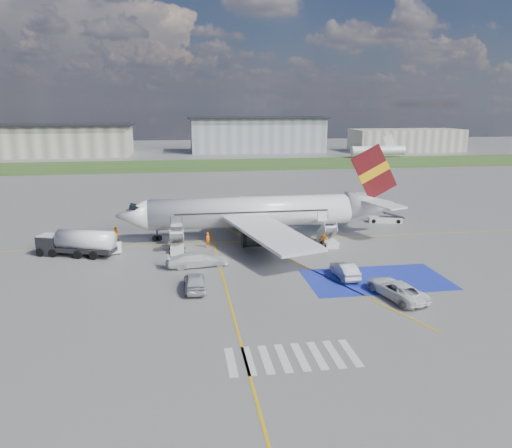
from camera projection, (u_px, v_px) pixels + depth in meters
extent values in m
plane|color=#60605E|center=(270.00, 272.00, 51.78)|extent=(400.00, 400.00, 0.00)
cube|color=#2D4C1E|center=(210.00, 165.00, 143.04)|extent=(400.00, 30.00, 0.01)
cube|color=gold|center=(253.00, 241.00, 63.31)|extent=(120.00, 0.20, 0.01)
cube|color=gold|center=(233.00, 313.00, 41.42)|extent=(0.20, 60.00, 0.01)
cube|color=gold|center=(253.00, 241.00, 63.31)|extent=(20.71, 56.45, 0.01)
cube|color=#1C2DA8|center=(376.00, 280.00, 49.44)|extent=(14.00, 8.00, 0.01)
cube|color=silver|center=(231.00, 362.00, 33.58)|extent=(0.60, 4.00, 0.01)
cube|color=silver|center=(249.00, 361.00, 33.76)|extent=(0.60, 4.00, 0.01)
cube|color=silver|center=(266.00, 359.00, 33.95)|extent=(0.60, 4.00, 0.01)
cube|color=silver|center=(283.00, 358.00, 34.13)|extent=(0.60, 4.00, 0.01)
cube|color=silver|center=(300.00, 357.00, 34.31)|extent=(0.60, 4.00, 0.01)
cube|color=silver|center=(317.00, 355.00, 34.49)|extent=(0.60, 4.00, 0.01)
cube|color=silver|center=(334.00, 354.00, 34.67)|extent=(0.60, 4.00, 0.01)
cube|color=silver|center=(350.00, 353.00, 34.85)|extent=(0.60, 4.00, 0.01)
cube|color=gray|center=(39.00, 141.00, 167.22)|extent=(60.00, 22.00, 10.00)
cube|color=gray|center=(257.00, 135.00, 183.07)|extent=(48.00, 18.00, 12.00)
cube|color=gray|center=(406.00, 140.00, 185.09)|extent=(40.00, 16.00, 8.00)
cylinder|color=silver|center=(251.00, 212.00, 64.43)|extent=(26.00, 3.90, 3.90)
cone|color=silver|center=(132.00, 216.00, 62.18)|extent=(4.00, 3.90, 3.90)
cube|color=black|center=(136.00, 207.00, 62.02)|extent=(1.67, 1.90, 0.82)
cone|color=silver|center=(370.00, 205.00, 66.78)|extent=(6.50, 3.90, 3.90)
cube|color=silver|center=(270.00, 232.00, 56.56)|extent=(9.86, 15.95, 1.40)
cube|color=silver|center=(249.00, 204.00, 72.89)|extent=(9.86, 15.95, 1.40)
cylinder|color=#38383A|center=(257.00, 238.00, 59.52)|extent=(3.40, 2.10, 2.10)
cylinder|color=#38383A|center=(245.00, 217.00, 70.28)|extent=(3.40, 2.10, 2.10)
cube|color=#500D10|center=(374.00, 172.00, 65.80)|extent=(6.62, 0.30, 7.45)
cube|color=#E6A80C|center=(374.00, 172.00, 65.80)|extent=(4.36, 0.40, 3.08)
cube|color=silver|center=(384.00, 204.00, 63.63)|extent=(4.73, 5.95, 0.49)
cube|color=silver|center=(366.00, 195.00, 69.78)|extent=(4.73, 5.95, 0.49)
cube|color=black|center=(253.00, 212.00, 62.47)|extent=(19.50, 0.04, 0.18)
cube|color=black|center=(248.00, 206.00, 66.24)|extent=(19.50, 0.04, 0.18)
cube|color=silver|center=(177.00, 238.00, 59.47)|extent=(1.40, 3.73, 2.32)
cube|color=silver|center=(177.00, 225.00, 61.05)|extent=(1.40, 1.00, 0.12)
cylinder|color=black|center=(171.00, 221.00, 60.82)|extent=(0.06, 0.06, 1.10)
cylinder|color=black|center=(182.00, 221.00, 61.03)|extent=(0.06, 0.06, 1.10)
cube|color=silver|center=(177.00, 250.00, 58.19)|extent=(1.60, 2.40, 0.70)
cube|color=silver|center=(327.00, 232.00, 62.26)|extent=(1.40, 3.73, 2.32)
cube|color=silver|center=(323.00, 220.00, 63.84)|extent=(1.40, 1.00, 0.12)
cylinder|color=black|center=(317.00, 216.00, 63.60)|extent=(0.06, 0.06, 1.10)
cylinder|color=black|center=(328.00, 216.00, 63.81)|extent=(0.06, 0.06, 1.10)
cube|color=silver|center=(330.00, 243.00, 60.98)|extent=(1.60, 2.40, 0.70)
cube|color=black|center=(50.00, 245.00, 57.60)|extent=(2.84, 2.84, 2.23)
cylinder|color=silver|center=(86.00, 240.00, 56.61)|extent=(6.95, 4.28, 2.23)
cube|color=black|center=(86.00, 249.00, 56.87)|extent=(6.95, 4.28, 0.48)
cube|color=silver|center=(111.00, 247.00, 57.64)|extent=(2.28, 1.84, 1.39)
cube|color=black|center=(111.00, 241.00, 57.47)|extent=(2.15, 1.71, 0.12)
cube|color=silver|center=(385.00, 220.00, 73.46)|extent=(4.96, 2.61, 0.79)
cube|color=black|center=(394.00, 215.00, 73.21)|extent=(3.28, 1.85, 0.88)
imported|color=#A5A7AC|center=(195.00, 281.00, 46.48)|extent=(2.05, 5.00, 1.70)
imported|color=#ABADB2|center=(345.00, 270.00, 49.86)|extent=(1.81, 4.80, 1.56)
imported|color=white|center=(396.00, 286.00, 44.76)|extent=(3.58, 5.76, 2.01)
imported|color=silver|center=(198.00, 257.00, 53.27)|extent=(5.31, 2.69, 1.99)
imported|color=#EC5D0C|center=(208.00, 240.00, 60.44)|extent=(0.80, 0.80, 1.87)
imported|color=orange|center=(116.00, 234.00, 62.71)|extent=(1.03, 1.16, 1.97)
imported|color=orange|center=(324.00, 239.00, 60.88)|extent=(0.96, 1.05, 1.72)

